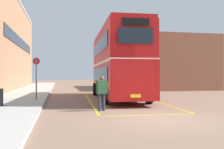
{
  "coord_description": "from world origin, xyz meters",
  "views": [
    {
      "loc": [
        -3.7,
        -9.21,
        1.66
      ],
      "look_at": [
        0.33,
        10.31,
        1.7
      ],
      "focal_mm": 41.3,
      "sensor_mm": 36.0,
      "label": 1
    }
  ],
  "objects": [
    {
      "name": "bus_stop_sign",
      "position": [
        -5.07,
        7.31,
        1.71
      ],
      "size": [
        0.44,
        0.12,
        2.6
      ],
      "color": "#4C4C51",
      "rests_on": "sidewalk_left"
    },
    {
      "name": "bay_marking_yellow",
      "position": [
        0.24,
        6.29,
        0.0
      ],
      "size": [
        4.91,
        12.9,
        0.01
      ],
      "color": "gold",
      "rests_on": "ground"
    },
    {
      "name": "single_deck_bus",
      "position": [
        3.74,
        22.64,
        1.64
      ],
      "size": [
        3.58,
        9.25,
        3.02
      ],
      "color": "black",
      "rests_on": "ground"
    },
    {
      "name": "depot_building_right",
      "position": [
        9.53,
        22.02,
        3.03
      ],
      "size": [
        8.12,
        13.52,
        6.07
      ],
      "color": "brown",
      "rests_on": "ground"
    },
    {
      "name": "ground_plane",
      "position": [
        0.0,
        14.4,
        0.0
      ],
      "size": [
        135.6,
        135.6,
        0.0
      ],
      "primitive_type": "plane",
      "color": "#846651"
    },
    {
      "name": "double_decker_bus",
      "position": [
        0.29,
        8.26,
        2.51
      ],
      "size": [
        3.27,
        10.8,
        4.75
      ],
      "color": "black",
      "rests_on": "ground"
    },
    {
      "name": "pedestrian_boarding",
      "position": [
        -1.76,
        2.58,
        0.93
      ],
      "size": [
        0.54,
        0.31,
        1.62
      ],
      "color": "#2D2D38",
      "rests_on": "ground"
    },
    {
      "name": "sidewalk_left",
      "position": [
        -6.5,
        16.8,
        0.07
      ],
      "size": [
        4.0,
        57.6,
        0.14
      ],
      "primitive_type": "cube",
      "color": "#B2ADA3",
      "rests_on": "ground"
    }
  ]
}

